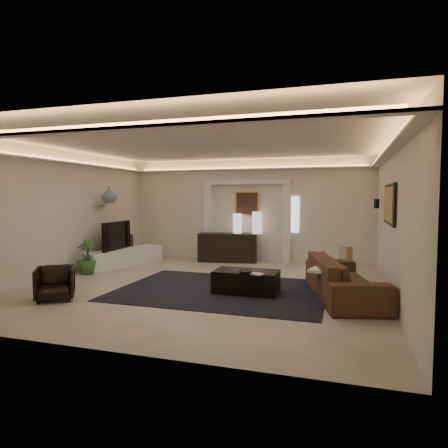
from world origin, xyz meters
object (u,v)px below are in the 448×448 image
(sofa, at_px, (344,278))
(coffee_table, at_px, (246,282))
(console, at_px, (228,248))
(armchair, at_px, (55,283))

(sofa, distance_m, coffee_table, 1.80)
(console, height_order, armchair, console)
(sofa, xyz_separation_m, armchair, (-4.92, -1.65, -0.07))
(sofa, relative_size, coffee_table, 2.07)
(armchair, bearing_deg, sofa, -16.54)
(sofa, height_order, coffee_table, sofa)
(console, bearing_deg, sofa, -53.96)
(armchair, bearing_deg, coffee_table, -9.52)
(console, height_order, coffee_table, console)
(coffee_table, height_order, armchair, armchair)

